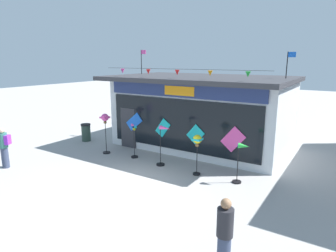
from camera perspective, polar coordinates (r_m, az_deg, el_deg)
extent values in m
plane|color=#9E9B99|center=(10.62, -9.63, -11.60)|extent=(80.00, 80.00, 0.00)
cube|color=silver|center=(15.06, 6.74, 2.48)|extent=(8.24, 4.62, 3.37)
cube|color=#333338|center=(14.42, 6.10, 9.19)|extent=(8.64, 5.56, 0.20)
cube|color=navy|center=(12.81, 2.25, 6.85)|extent=(7.58, 0.08, 0.58)
cube|color=orange|center=(12.79, 2.18, 6.84)|extent=(1.48, 0.04, 0.40)
cube|color=black|center=(13.07, 2.22, 0.19)|extent=(7.41, 0.06, 2.31)
cube|color=#333338|center=(14.86, -7.72, -0.38)|extent=(0.90, 0.07, 2.00)
cube|color=blue|center=(14.47, -6.59, 0.82)|extent=(1.02, 0.03, 0.96)
cube|color=#19B7BC|center=(13.50, -1.01, -0.36)|extent=(0.83, 0.03, 0.91)
cube|color=#19B7BC|center=(12.69, 5.36, -1.61)|extent=(0.88, 0.03, 0.90)
cube|color=#EA4CA3|center=(12.04, 12.52, -2.55)|extent=(1.06, 0.03, 1.10)
cylinder|color=black|center=(12.57, 1.81, 11.00)|extent=(7.91, 0.01, 0.01)
cone|color=#EA4CA3|center=(14.37, -8.81, 10.52)|extent=(0.20, 0.20, 0.22)
cone|color=red|center=(13.42, -3.86, 10.49)|extent=(0.20, 0.20, 0.22)
cone|color=red|center=(12.58, 1.80, 10.36)|extent=(0.20, 0.20, 0.22)
cone|color=orange|center=(11.87, 8.19, 10.10)|extent=(0.20, 0.20, 0.22)
cone|color=green|center=(11.33, 15.27, 9.66)|extent=(0.20, 0.20, 0.22)
cylinder|color=black|center=(16.87, -5.20, 12.29)|extent=(0.04, 0.04, 1.31)
cube|color=#EA4CA3|center=(16.77, -4.79, 14.13)|extent=(0.32, 0.02, 0.22)
cylinder|color=black|center=(13.60, 22.11, 10.90)|extent=(0.04, 0.04, 1.11)
cube|color=blue|center=(13.57, 22.94, 12.67)|extent=(0.32, 0.02, 0.22)
cylinder|color=black|center=(14.32, -11.85, -5.06)|extent=(0.35, 0.35, 0.06)
cylinder|color=black|center=(14.12, -11.99, -2.16)|extent=(0.03, 0.03, 1.56)
sphere|color=#EA4CA3|center=(13.91, -12.17, 1.64)|extent=(0.35, 0.35, 0.35)
cube|color=#EA4CA3|center=(13.91, -12.17, 1.64)|extent=(0.36, 0.36, 0.08)
cube|color=brown|center=(13.95, -12.12, 0.70)|extent=(0.10, 0.10, 0.10)
cylinder|color=black|center=(13.51, -6.52, -5.96)|extent=(0.32, 0.32, 0.06)
cylinder|color=black|center=(13.31, -6.59, -3.17)|extent=(0.03, 0.03, 1.43)
cylinder|color=black|center=(13.10, -6.78, -0.21)|extent=(0.06, 0.04, 0.06)
cone|color=#19B7BC|center=(13.05, -6.48, -0.26)|extent=(0.13, 0.14, 0.13)
cone|color=#EA4CA3|center=(13.08, -6.79, 0.17)|extent=(0.14, 0.13, 0.13)
cone|color=blue|center=(13.16, -7.08, -0.16)|extent=(0.13, 0.14, 0.13)
cone|color=yellow|center=(13.12, -6.77, -0.59)|extent=(0.14, 0.13, 0.13)
cylinder|color=black|center=(12.49, -1.47, -7.47)|extent=(0.35, 0.35, 0.06)
cylinder|color=black|center=(12.24, -1.50, -4.02)|extent=(0.03, 0.03, 1.63)
cone|color=#EA4CA3|center=(11.89, -0.54, -0.43)|extent=(0.51, 0.22, 0.16)
cylinder|color=#EA4CA3|center=(12.03, -1.52, -0.29)|extent=(0.03, 0.16, 0.16)
cylinder|color=black|center=(11.56, 5.57, -9.24)|extent=(0.29, 0.29, 0.06)
cylinder|color=black|center=(11.35, 5.64, -6.44)|extent=(0.03, 0.03, 1.26)
sphere|color=yellow|center=(11.11, 5.72, -2.57)|extent=(0.34, 0.34, 0.34)
cube|color=#19B7BC|center=(11.11, 5.72, -2.57)|extent=(0.34, 0.34, 0.07)
cube|color=brown|center=(11.17, 5.70, -3.69)|extent=(0.10, 0.10, 0.10)
cylinder|color=black|center=(11.09, 13.20, -10.51)|extent=(0.33, 0.33, 0.06)
cylinder|color=black|center=(10.85, 13.38, -7.23)|extent=(0.03, 0.03, 1.41)
cone|color=green|center=(10.58, 14.50, -3.79)|extent=(0.38, 0.25, 0.20)
cylinder|color=blue|center=(10.63, 13.58, -3.66)|extent=(0.03, 0.16, 0.16)
cylinder|color=#232328|center=(6.30, 11.05, -17.92)|extent=(0.34, 0.34, 0.60)
sphere|color=#8C6647|center=(6.10, 11.22, -14.60)|extent=(0.22, 0.22, 0.22)
cylinder|color=#333D56|center=(13.82, -29.08, -5.37)|extent=(0.28, 0.28, 0.86)
cylinder|color=#337066|center=(13.63, -29.41, -2.45)|extent=(0.34, 0.34, 0.60)
sphere|color=beige|center=(13.54, -29.60, -0.77)|extent=(0.22, 0.22, 0.22)
cube|color=purple|center=(13.51, -28.72, -2.36)|extent=(0.26, 0.30, 0.38)
cylinder|color=#2D4238|center=(16.62, -15.63, -1.34)|extent=(0.48, 0.48, 0.87)
cylinder|color=black|center=(16.52, -15.73, 0.25)|extent=(0.52, 0.52, 0.08)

